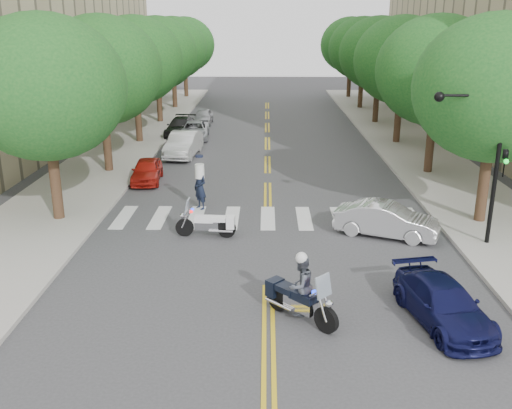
{
  "coord_description": "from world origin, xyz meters",
  "views": [
    {
      "loc": [
        -0.1,
        -16.52,
        8.1
      ],
      "look_at": [
        -0.47,
        4.38,
        1.3
      ],
      "focal_mm": 40.0,
      "sensor_mm": 36.0,
      "label": 1
    }
  ],
  "objects_px": {
    "motorcycle_police": "(299,290)",
    "convertible": "(386,220)",
    "motorcycle_parked": "(211,224)",
    "officer_standing": "(200,188)",
    "sedan_blue": "(443,303)"
  },
  "relations": [
    {
      "from": "motorcycle_parked",
      "to": "officer_standing",
      "type": "xyz_separation_m",
      "value": [
        -0.79,
        3.42,
        0.46
      ]
    },
    {
      "from": "officer_standing",
      "to": "convertible",
      "type": "distance_m",
      "value": 8.28
    },
    {
      "from": "motorcycle_parked",
      "to": "sedan_blue",
      "type": "xyz_separation_m",
      "value": [
        7.08,
        -6.51,
        0.05
      ]
    },
    {
      "from": "motorcycle_parked",
      "to": "sedan_blue",
      "type": "relative_size",
      "value": 0.59
    },
    {
      "from": "motorcycle_parked",
      "to": "convertible",
      "type": "distance_m",
      "value": 6.84
    },
    {
      "from": "convertible",
      "to": "sedan_blue",
      "type": "distance_m",
      "value": 6.73
    },
    {
      "from": "officer_standing",
      "to": "sedan_blue",
      "type": "height_order",
      "value": "officer_standing"
    },
    {
      "from": "officer_standing",
      "to": "sedan_blue",
      "type": "xyz_separation_m",
      "value": [
        7.87,
        -9.93,
        -0.41
      ]
    },
    {
      "from": "motorcycle_police",
      "to": "sedan_blue",
      "type": "height_order",
      "value": "motorcycle_police"
    },
    {
      "from": "motorcycle_parked",
      "to": "convertible",
      "type": "height_order",
      "value": "motorcycle_parked"
    },
    {
      "from": "motorcycle_parked",
      "to": "officer_standing",
      "type": "bearing_deg",
      "value": 16.46
    },
    {
      "from": "motorcycle_police",
      "to": "officer_standing",
      "type": "relative_size",
      "value": 1.04
    },
    {
      "from": "motorcycle_police",
      "to": "officer_standing",
      "type": "distance_m",
      "value": 10.55
    },
    {
      "from": "convertible",
      "to": "officer_standing",
      "type": "bearing_deg",
      "value": 89.96
    },
    {
      "from": "motorcycle_police",
      "to": "convertible",
      "type": "bearing_deg",
      "value": -164.65
    }
  ]
}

